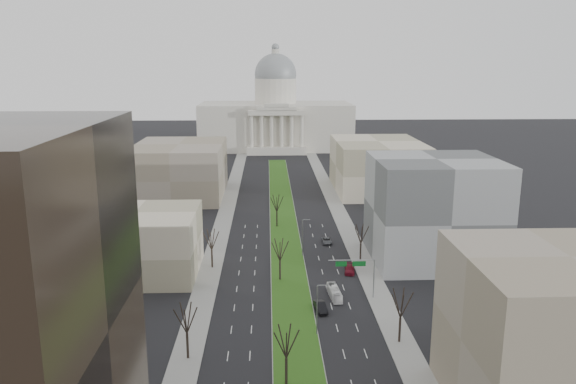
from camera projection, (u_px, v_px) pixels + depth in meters
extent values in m
plane|color=black|center=(284.00, 227.00, 158.86)|extent=(600.00, 600.00, 0.00)
cube|color=#999993|center=(284.00, 227.00, 157.87)|extent=(8.00, 222.00, 0.15)
cube|color=#1A4B14|center=(284.00, 227.00, 157.85)|extent=(7.70, 221.70, 0.06)
cube|color=gray|center=(214.00, 257.00, 133.89)|extent=(5.00, 330.00, 0.15)
cube|color=gray|center=(359.00, 255.00, 135.13)|extent=(5.00, 330.00, 0.15)
cube|color=beige|center=(276.00, 126.00, 302.17)|extent=(80.00, 40.00, 24.00)
cube|color=beige|center=(277.00, 151.00, 282.04)|extent=(30.00, 6.00, 4.00)
cube|color=beige|center=(276.00, 113.00, 277.74)|extent=(28.00, 5.00, 2.50)
cube|color=beige|center=(276.00, 109.00, 277.29)|extent=(20.00, 5.00, 1.80)
cube|color=beige|center=(276.00, 105.00, 276.93)|extent=(12.00, 5.00, 1.60)
cylinder|color=beige|center=(276.00, 92.00, 298.10)|extent=(22.00, 22.00, 14.00)
sphere|color=gray|center=(276.00, 75.00, 296.06)|extent=(22.00, 22.00, 22.00)
cylinder|color=beige|center=(275.00, 53.00, 293.57)|extent=(4.00, 4.00, 4.00)
sphere|color=gray|center=(275.00, 47.00, 292.89)|extent=(4.00, 4.00, 4.00)
cylinder|color=beige|center=(251.00, 131.00, 279.33)|extent=(2.00, 2.00, 16.00)
cylinder|color=beige|center=(261.00, 131.00, 279.51)|extent=(2.00, 2.00, 16.00)
cylinder|color=beige|center=(271.00, 131.00, 279.69)|extent=(2.00, 2.00, 16.00)
cylinder|color=beige|center=(281.00, 131.00, 279.86)|extent=(2.00, 2.00, 16.00)
cylinder|color=beige|center=(291.00, 131.00, 280.04)|extent=(2.00, 2.00, 16.00)
cylinder|color=beige|center=(301.00, 131.00, 280.22)|extent=(2.00, 2.00, 16.00)
cube|color=tan|center=(137.00, 243.00, 122.04)|extent=(26.00, 22.00, 14.00)
cube|color=gray|center=(561.00, 338.00, 71.88)|extent=(26.00, 24.00, 22.00)
cube|color=#5B5E60|center=(434.00, 210.00, 130.09)|extent=(28.00, 26.00, 24.00)
cube|color=gray|center=(180.00, 170.00, 194.53)|extent=(30.00, 40.00, 18.00)
cube|color=tan|center=(377.00, 166.00, 201.87)|extent=(30.00, 40.00, 18.00)
cylinder|color=black|center=(188.00, 346.00, 87.68)|extent=(0.40, 0.40, 4.32)
cylinder|color=black|center=(212.00, 259.00, 126.62)|extent=(0.40, 0.40, 4.22)
cylinder|color=black|center=(400.00, 330.00, 92.77)|extent=(0.40, 0.40, 4.42)
cylinder|color=black|center=(360.00, 252.00, 131.76)|extent=(0.40, 0.40, 4.03)
cylinder|color=black|center=(286.00, 372.00, 80.43)|extent=(0.40, 0.40, 4.32)
cylinder|color=black|center=(280.00, 271.00, 119.36)|extent=(0.40, 0.40, 4.32)
cylinder|color=black|center=(277.00, 219.00, 158.30)|extent=(0.40, 0.40, 4.32)
cylinder|color=gray|center=(317.00, 311.00, 94.70)|extent=(0.20, 0.20, 9.00)
cylinder|color=gray|center=(323.00, 285.00, 93.69)|extent=(1.80, 0.12, 0.12)
cylinder|color=gray|center=(302.00, 238.00, 133.64)|extent=(0.20, 0.20, 9.00)
cylinder|color=gray|center=(306.00, 220.00, 132.63)|extent=(1.80, 0.12, 0.12)
cylinder|color=gray|center=(374.00, 279.00, 109.86)|extent=(0.24, 0.24, 8.00)
cylinder|color=gray|center=(352.00, 260.00, 108.79)|extent=(9.00, 0.18, 0.18)
cube|color=#0C591E|center=(359.00, 264.00, 109.10)|extent=(2.60, 0.08, 1.00)
cube|color=#0C591E|center=(341.00, 264.00, 108.98)|extent=(2.20, 0.08, 1.00)
imported|color=black|center=(320.00, 307.00, 104.79)|extent=(2.56, 5.40, 1.71)
imported|color=maroon|center=(350.00, 269.00, 124.07)|extent=(2.90, 5.59, 1.55)
imported|color=#515359|center=(327.00, 241.00, 144.07)|extent=(2.37, 4.99, 1.38)
imported|color=white|center=(334.00, 293.00, 110.71)|extent=(2.42, 7.84, 2.15)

